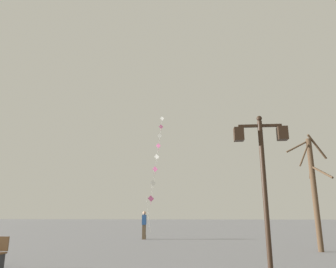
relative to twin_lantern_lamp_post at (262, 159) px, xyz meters
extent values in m
plane|color=gray|center=(-3.17, 11.06, -3.06)|extent=(160.00, 160.00, 0.00)
cylinder|color=black|center=(0.00, 0.00, -0.95)|extent=(0.14, 0.14, 4.23)
sphere|color=black|center=(0.00, 0.00, 1.25)|extent=(0.16, 0.16, 0.16)
cube|color=black|center=(0.00, 0.00, 1.02)|extent=(1.27, 0.08, 0.08)
cube|color=black|center=(-0.63, 0.00, 0.77)|extent=(0.28, 0.28, 0.40)
cube|color=beige|center=(-0.63, 0.00, 0.77)|extent=(0.19, 0.19, 0.30)
cube|color=black|center=(0.63, 0.00, 0.77)|extent=(0.28, 0.28, 0.40)
cube|color=beige|center=(0.63, 0.00, 0.77)|extent=(0.19, 0.19, 0.30)
cylinder|color=brown|center=(-5.27, 11.96, -2.97)|extent=(0.06, 0.06, 0.18)
cylinder|color=silver|center=(-5.29, 13.16, -1.64)|extent=(0.05, 2.41, 2.49)
cylinder|color=silver|center=(-5.31, 14.98, 0.23)|extent=(0.04, 1.26, 1.30)
cylinder|color=silver|center=(-5.33, 16.22, 1.52)|extent=(0.04, 1.26, 1.30)
cylinder|color=silver|center=(-5.34, 17.46, 2.80)|extent=(0.04, 1.26, 1.30)
cylinder|color=silver|center=(-5.36, 18.70, 4.08)|extent=(0.04, 1.26, 1.30)
cylinder|color=silver|center=(-5.38, 19.94, 5.36)|extent=(0.04, 1.26, 1.30)
cylinder|color=silver|center=(-5.39, 21.19, 6.64)|extent=(0.04, 1.26, 1.30)
cylinder|color=silver|center=(-5.41, 22.43, 7.92)|extent=(0.04, 1.26, 1.30)
cube|color=pink|center=(-5.30, 14.36, -0.41)|extent=(0.48, 0.11, 0.48)
cylinder|color=pink|center=(-5.30, 14.36, -0.72)|extent=(0.02, 0.02, 0.26)
cube|color=white|center=(-5.32, 15.60, 0.88)|extent=(0.48, 0.09, 0.48)
cylinder|color=white|center=(-5.32, 15.60, 0.54)|extent=(0.02, 0.06, 0.30)
cube|color=pink|center=(-5.34, 16.84, 2.16)|extent=(0.48, 0.08, 0.48)
cylinder|color=pink|center=(-5.34, 16.84, 1.83)|extent=(0.02, 0.04, 0.28)
cube|color=white|center=(-5.35, 18.08, 3.44)|extent=(0.48, 0.10, 0.48)
cylinder|color=white|center=(-5.35, 18.08, 3.12)|extent=(0.03, 0.06, 0.27)
cube|color=pink|center=(-5.37, 19.32, 4.72)|extent=(0.47, 0.12, 0.48)
cylinder|color=pink|center=(-5.37, 19.32, 4.37)|extent=(0.03, 0.06, 0.34)
cube|color=white|center=(-5.39, 20.57, 6.00)|extent=(0.48, 0.01, 0.48)
cylinder|color=white|center=(-5.39, 20.57, 5.69)|extent=(0.02, 0.05, 0.26)
cube|color=pink|center=(-5.40, 21.81, 7.28)|extent=(0.48, 0.04, 0.48)
cylinder|color=pink|center=(-5.40, 21.81, 6.98)|extent=(0.02, 0.05, 0.24)
cube|color=white|center=(-5.42, 23.05, 8.57)|extent=(0.48, 0.09, 0.48)
cylinder|color=white|center=(-5.42, 23.05, 8.27)|extent=(0.02, 0.02, 0.23)
cube|color=brown|center=(-5.26, 11.16, -2.61)|extent=(0.20, 0.30, 0.90)
cube|color=#264C8C|center=(-5.26, 11.16, -1.88)|extent=(0.25, 0.38, 0.60)
sphere|color=tan|center=(-5.26, 11.16, -1.46)|extent=(0.22, 0.22, 0.22)
cylinder|color=#264C8C|center=(-5.26, 11.38, -1.71)|extent=(0.10, 0.39, 0.50)
cylinder|color=#4C3826|center=(3.20, 5.11, -0.64)|extent=(0.23, 0.23, 4.84)
cylinder|color=#4C3826|center=(2.70, 5.11, 1.44)|extent=(1.04, 0.08, 0.57)
cylinder|color=#4C3826|center=(3.36, 4.48, 0.19)|extent=(0.41, 1.32, 0.72)
cylinder|color=#4C3826|center=(3.33, 5.64, 0.51)|extent=(0.34, 1.12, 0.86)
cylinder|color=#4C3826|center=(2.83, 4.72, 1.02)|extent=(0.82, 0.86, 1.21)
cylinder|color=#4C3826|center=(3.63, 5.33, 1.46)|extent=(0.97, 0.57, 1.10)
camera|label=1|loc=(-1.96, -9.16, -1.55)|focal=33.32mm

